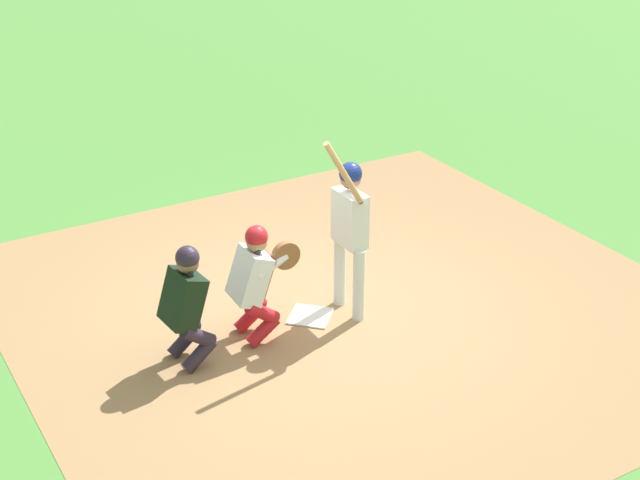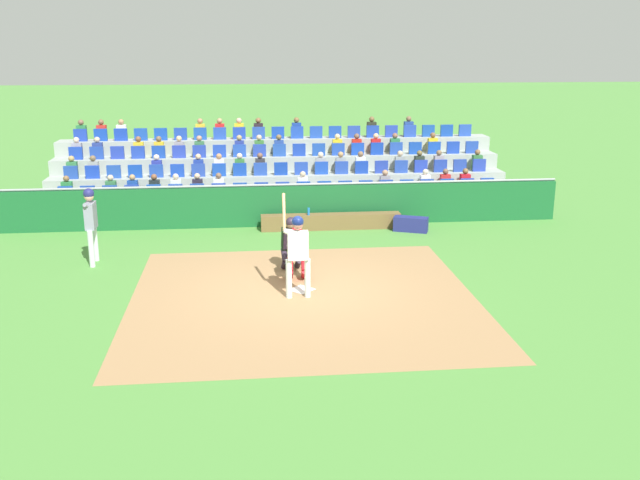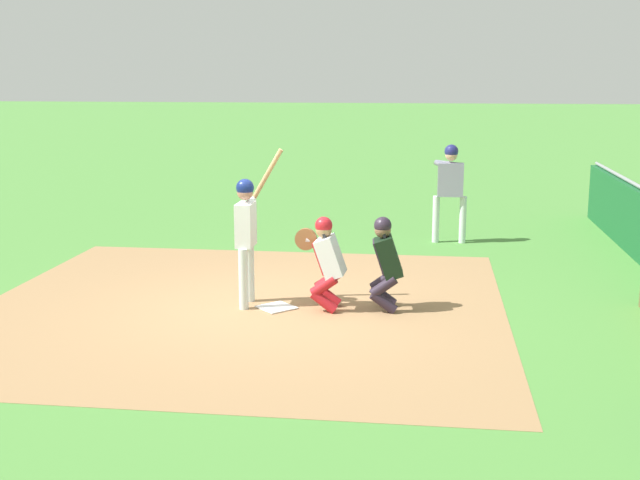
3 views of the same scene
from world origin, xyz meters
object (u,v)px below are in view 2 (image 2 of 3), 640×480
(home_plate_marker, at_px, (302,290))
(catcher_crouching, at_px, (297,250))
(home_plate_umpire, at_px, (291,241))
(on_deck_batter, at_px, (91,218))
(batter_at_plate, at_px, (297,247))
(equipment_duffel_bag, at_px, (411,224))
(dugout_bench, at_px, (331,221))
(water_bottle_on_bench, at_px, (309,211))

(home_plate_marker, xyz_separation_m, catcher_crouching, (0.06, -0.68, 0.71))
(home_plate_umpire, relative_size, on_deck_batter, 0.70)
(batter_at_plate, distance_m, equipment_duffel_bag, 6.30)
(dugout_bench, height_order, equipment_duffel_bag, dugout_bench)
(home_plate_umpire, height_order, dugout_bench, home_plate_umpire)
(batter_at_plate, relative_size, home_plate_umpire, 1.66)
(home_plate_marker, relative_size, dugout_bench, 0.11)
(dugout_bench, height_order, on_deck_batter, on_deck_batter)
(dugout_bench, bearing_deg, water_bottle_on_bench, 4.54)
(equipment_duffel_bag, bearing_deg, home_plate_umpire, 63.33)
(home_plate_marker, relative_size, batter_at_plate, 0.20)
(dugout_bench, relative_size, water_bottle_on_bench, 18.97)
(catcher_crouching, xyz_separation_m, dugout_bench, (-1.31, -4.49, -0.50))
(equipment_duffel_bag, distance_m, on_deck_batter, 8.70)
(dugout_bench, xyz_separation_m, water_bottle_on_bench, (0.65, 0.05, 0.33))
(equipment_duffel_bag, height_order, on_deck_batter, on_deck_batter)
(catcher_crouching, distance_m, on_deck_batter, 5.14)
(home_plate_marker, distance_m, equipment_duffel_bag, 5.83)
(equipment_duffel_bag, bearing_deg, batter_at_plate, 76.72)
(home_plate_marker, xyz_separation_m, equipment_duffel_bag, (-3.49, -4.66, 0.19))
(home_plate_marker, distance_m, catcher_crouching, 0.98)
(home_plate_marker, height_order, equipment_duffel_bag, equipment_duffel_bag)
(batter_at_plate, xyz_separation_m, dugout_bench, (-1.37, -5.59, -0.88))
(catcher_crouching, xyz_separation_m, water_bottle_on_bench, (-0.66, -4.44, -0.18))
(catcher_crouching, relative_size, dugout_bench, 0.32)
(home_plate_umpire, bearing_deg, catcher_crouching, 95.28)
(home_plate_umpire, bearing_deg, batter_at_plate, 90.48)
(equipment_duffel_bag, relative_size, on_deck_batter, 0.51)
(water_bottle_on_bench, distance_m, equipment_duffel_bag, 2.94)
(water_bottle_on_bench, distance_m, on_deck_batter, 6.13)
(home_plate_umpire, bearing_deg, equipment_duffel_bag, -138.72)
(batter_at_plate, relative_size, dugout_bench, 0.54)
(batter_at_plate, bearing_deg, home_plate_umpire, -89.52)
(dugout_bench, xyz_separation_m, equipment_duffel_bag, (-2.23, 0.51, -0.01))
(home_plate_marker, bearing_deg, home_plate_umpire, -84.98)
(catcher_crouching, relative_size, equipment_duffel_bag, 1.36)
(batter_at_plate, distance_m, on_deck_batter, 5.55)
(catcher_crouching, bearing_deg, home_plate_marker, 94.70)
(home_plate_marker, relative_size, water_bottle_on_bench, 2.07)
(home_plate_umpire, distance_m, water_bottle_on_bench, 3.71)
(on_deck_batter, bearing_deg, water_bottle_on_bench, -153.94)
(home_plate_marker, relative_size, catcher_crouching, 0.34)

